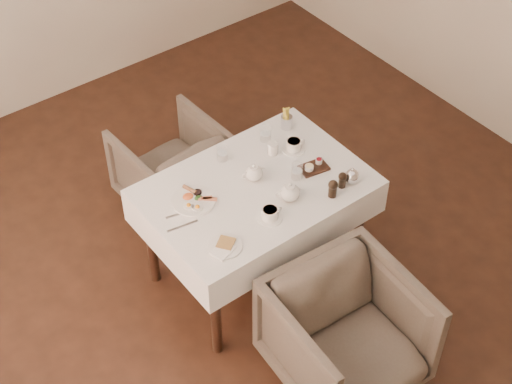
{
  "coord_description": "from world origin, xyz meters",
  "views": [
    {
      "loc": [
        -2.04,
        -2.58,
        3.86
      ],
      "look_at": [
        -0.13,
        -0.07,
        0.82
      ],
      "focal_mm": 55.0,
      "sensor_mm": 36.0,
      "label": 1
    }
  ],
  "objects_px": {
    "armchair_far": "(172,167)",
    "breakfast_plate": "(193,200)",
    "table": "(256,201)",
    "teapot_centre": "(254,172)",
    "armchair_near": "(347,335)"
  },
  "relations": [
    {
      "from": "table",
      "to": "teapot_centre",
      "type": "distance_m",
      "value": 0.18
    },
    {
      "from": "armchair_near",
      "to": "armchair_far",
      "type": "distance_m",
      "value": 1.77
    },
    {
      "from": "breakfast_plate",
      "to": "teapot_centre",
      "type": "relative_size",
      "value": 1.74
    },
    {
      "from": "armchair_far",
      "to": "breakfast_plate",
      "type": "distance_m",
      "value": 0.94
    },
    {
      "from": "armchair_near",
      "to": "breakfast_plate",
      "type": "distance_m",
      "value": 1.13
    },
    {
      "from": "armchair_near",
      "to": "teapot_centre",
      "type": "height_order",
      "value": "teapot_centre"
    },
    {
      "from": "breakfast_plate",
      "to": "teapot_centre",
      "type": "distance_m",
      "value": 0.39
    },
    {
      "from": "table",
      "to": "armchair_near",
      "type": "xyz_separation_m",
      "value": [
        -0.06,
        -0.89,
        -0.29
      ]
    },
    {
      "from": "teapot_centre",
      "to": "armchair_far",
      "type": "bearing_deg",
      "value": 103.81
    },
    {
      "from": "teapot_centre",
      "to": "table",
      "type": "bearing_deg",
      "value": -107.36
    },
    {
      "from": "armchair_far",
      "to": "breakfast_plate",
      "type": "relative_size",
      "value": 2.64
    },
    {
      "from": "armchair_near",
      "to": "armchair_far",
      "type": "bearing_deg",
      "value": 93.98
    },
    {
      "from": "table",
      "to": "armchair_near",
      "type": "height_order",
      "value": "table"
    },
    {
      "from": "armchair_far",
      "to": "table",
      "type": "bearing_deg",
      "value": 90.06
    },
    {
      "from": "table",
      "to": "armchair_far",
      "type": "relative_size",
      "value": 1.93
    }
  ]
}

